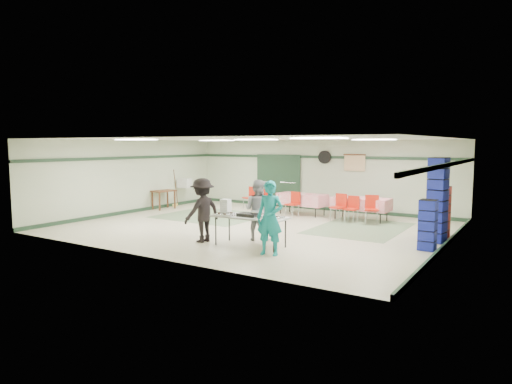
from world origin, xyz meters
The scene contains 42 objects.
floor centered at (0.00, 0.00, 0.00)m, with size 11.00×11.00×0.00m, color beige.
ceiling centered at (0.00, 0.00, 2.70)m, with size 11.00×11.00×0.00m, color silver.
wall_back centered at (0.00, 4.50, 1.35)m, with size 11.00×11.00×0.00m, color #B8BFA3.
wall_front centered at (0.00, -4.50, 1.35)m, with size 11.00×11.00×0.00m, color #B8BFA3.
wall_left centered at (-5.50, 0.00, 1.35)m, with size 9.00×9.00×0.00m, color #B8BFA3.
wall_right centered at (5.50, 0.00, 1.35)m, with size 9.00×9.00×0.00m, color #B8BFA3.
trim_back centered at (0.00, 4.47, 2.05)m, with size 11.00×0.06×0.10m, color #1E3724.
baseboard_back centered at (0.00, 4.47, 0.06)m, with size 11.00×0.06×0.12m, color #1E3724.
trim_left centered at (-5.47, 0.00, 2.05)m, with size 9.00×0.06×0.10m, color #1E3724.
baseboard_left centered at (-5.47, 0.00, 0.06)m, with size 9.00×0.06×0.12m, color #1E3724.
trim_right centered at (5.47, 0.00, 2.05)m, with size 9.00×0.06×0.10m, color #1E3724.
baseboard_right centered at (5.47, 0.00, 0.06)m, with size 9.00×0.06×0.12m, color #1E3724.
green_patch_a centered at (-2.50, 1.00, 0.00)m, with size 3.50×3.00×0.01m, color gray.
green_patch_b centered at (2.80, 1.50, 0.00)m, with size 2.50×3.50×0.01m, color gray.
double_door_left centered at (-2.20, 4.44, 1.05)m, with size 0.90×0.06×2.10m, color gray.
double_door_right centered at (-1.25, 4.44, 1.05)m, with size 0.90×0.06×2.10m, color gray.
door_frame centered at (-1.73, 4.42, 1.05)m, with size 2.00×0.03×2.15m, color #1E3724.
wall_fan centered at (0.30, 4.44, 2.05)m, with size 0.50×0.50×0.10m, color black.
scroll_banner centered at (1.50, 4.44, 1.85)m, with size 0.80×0.02×0.60m, color #D3B084.
serving_table centered at (1.31, -2.33, 0.72)m, with size 1.95×0.86×0.76m.
sheet_tray_right centered at (1.90, -2.37, 0.77)m, with size 0.59×0.45×0.02m, color silver.
sheet_tray_mid centered at (1.28, -2.19, 0.77)m, with size 0.52×0.40×0.02m, color silver.
sheet_tray_left centered at (0.69, -2.50, 0.77)m, with size 0.53×0.40×0.02m, color silver.
baking_pan centered at (1.30, -2.39, 0.80)m, with size 0.50×0.32×0.08m, color black.
foam_box_stack centered at (0.49, -2.23, 0.94)m, with size 0.23×0.21×0.36m, color white.
volunteer_teal centered at (2.18, -2.83, 0.86)m, with size 0.63×0.41×1.72m, color teal.
volunteer_grey centered at (1.10, -1.63, 0.81)m, with size 0.79×0.61×1.62m, color gray.
volunteer_dark centered at (-0.03, -2.56, 0.83)m, with size 1.08×0.62×1.67m, color black.
dining_table_a centered at (2.30, 2.97, 0.57)m, with size 1.93×0.92×0.77m.
dining_table_b centered at (0.10, 2.97, 0.57)m, with size 1.86×0.98×0.77m.
chair_a centered at (2.21, 2.40, 0.53)m, with size 0.43×0.43×0.86m.
chair_b centered at (1.76, 2.41, 0.56)m, with size 0.50×0.50×0.91m.
chair_c centered at (2.85, 2.40, 0.57)m, with size 0.54×0.54×0.93m.
chair_d centered at (0.06, 2.40, 0.54)m, with size 0.48×0.48×0.88m.
chair_loose_a centered at (-1.76, 3.45, 0.58)m, with size 0.59×0.59×0.94m.
chair_loose_b centered at (-2.30, 3.25, 0.53)m, with size 0.49×0.49×0.87m.
crate_stack_blue_a centered at (5.15, 0.63, 1.10)m, with size 0.42×0.42×2.21m, color navy.
crate_stack_red centered at (5.15, 1.29, 0.71)m, with size 0.36×0.36×1.42m, color maroon.
crate_stack_blue_b centered at (5.15, -0.42, 0.61)m, with size 0.38×0.38×1.23m, color navy.
printer_table centered at (-5.15, 1.35, 0.64)m, with size 0.71×0.97×0.74m.
office_printer centered at (-5.15, 2.58, 0.94)m, with size 0.49×0.43×0.39m, color #BBBAB6.
broom centered at (-5.23, 2.14, 0.78)m, with size 0.03×0.03×1.50m, color brown.
Camera 1 is at (7.44, -11.72, 2.54)m, focal length 32.00 mm.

